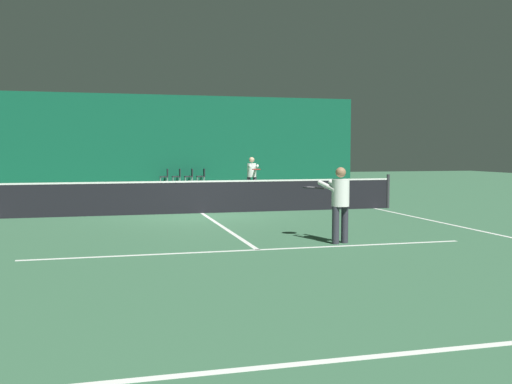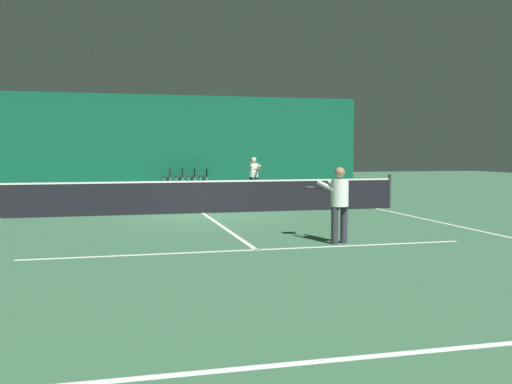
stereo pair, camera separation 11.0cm
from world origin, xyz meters
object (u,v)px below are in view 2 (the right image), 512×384
at_px(player_near, 338,199).
at_px(courtside_chair_0, 168,175).
at_px(courtside_chair_1, 180,175).
at_px(tennis_net, 203,196).
at_px(courtside_chair_2, 193,175).
at_px(player_far, 254,173).
at_px(courtside_chair_3, 205,175).

xyz_separation_m(player_near, courtside_chair_0, (-1.35, 20.96, -0.38)).
relative_size(courtside_chair_0, courtside_chair_1, 1.00).
height_order(tennis_net, courtside_chair_2, tennis_net).
distance_m(tennis_net, player_near, 6.30).
bearing_deg(courtside_chair_2, courtside_chair_1, -90.00).
distance_m(player_near, courtside_chair_0, 21.01).
bearing_deg(player_far, courtside_chair_0, -160.47).
bearing_deg(player_near, tennis_net, -2.26).
relative_size(player_far, courtside_chair_1, 1.86).
height_order(tennis_net, player_near, player_near).
distance_m(courtside_chair_0, courtside_chair_2, 1.35).
relative_size(tennis_net, player_far, 7.66).
relative_size(player_near, courtside_chair_0, 1.77).
xyz_separation_m(courtside_chair_0, courtside_chair_3, (2.02, 0.00, 0.00)).
relative_size(tennis_net, courtside_chair_2, 14.29).
bearing_deg(player_near, courtside_chair_1, -16.41).
bearing_deg(courtside_chair_1, player_far, 11.87).
xyz_separation_m(player_far, courtside_chair_0, (-2.59, 9.10, -0.43)).
bearing_deg(courtside_chair_0, player_near, 3.67).
bearing_deg(player_far, courtside_chair_2, -168.58).
xyz_separation_m(tennis_net, courtside_chair_1, (1.06, 14.92, -0.03)).
relative_size(player_near, courtside_chair_1, 1.77).
distance_m(player_far, courtside_chair_3, 9.13).
distance_m(player_far, courtside_chair_1, 9.31).
distance_m(tennis_net, player_far, 6.55).
height_order(courtside_chair_1, courtside_chair_3, same).
bearing_deg(player_far, courtside_chair_3, -172.78).
height_order(player_far, courtside_chair_1, player_far).
height_order(player_near, courtside_chair_0, player_near).
height_order(courtside_chair_1, courtside_chair_2, same).
bearing_deg(player_far, player_near, -2.31).
distance_m(player_near, player_far, 11.93).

